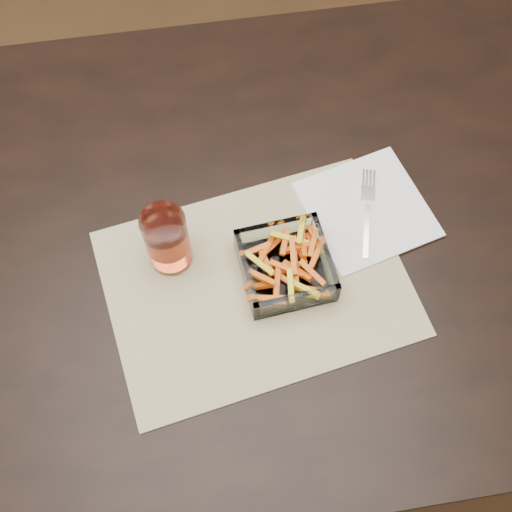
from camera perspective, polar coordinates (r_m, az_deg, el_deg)
The scene contains 6 objects.
dining_table at distance 1.10m, azimuth -3.58°, elevation 0.03°, with size 1.60×0.90×0.75m.
placemat at distance 0.98m, azimuth 0.04°, elevation -2.38°, with size 0.45×0.33×0.00m, color tan.
glass_bowl at distance 0.97m, azimuth 2.64°, elevation -0.97°, with size 0.14×0.14×0.05m.
tumbler at distance 0.96m, azimuth -7.88°, elevation 1.32°, with size 0.07×0.07×0.12m.
napkin at distance 1.05m, azimuth 9.84°, elevation 4.13°, with size 0.18×0.18×0.00m, color white.
fork at distance 1.05m, azimuth 9.87°, elevation 4.12°, with size 0.06×0.16×0.00m.
Camera 1 is at (-0.01, -0.49, 1.65)m, focal length 45.00 mm.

